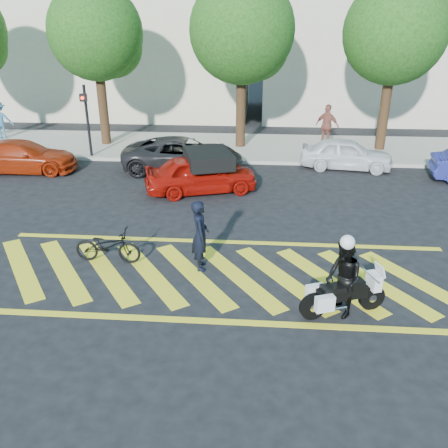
# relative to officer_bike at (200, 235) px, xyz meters

# --- Properties ---
(ground) EXTENTS (90.00, 90.00, 0.00)m
(ground) POSITION_rel_officer_bike_xyz_m (0.45, -0.38, -0.91)
(ground) COLOR black
(ground) RESTS_ON ground
(sidewalk) EXTENTS (60.00, 5.00, 0.15)m
(sidewalk) POSITION_rel_officer_bike_xyz_m (0.45, 11.62, -0.83)
(sidewalk) COLOR #9E998E
(sidewalk) RESTS_ON ground
(crosswalk) EXTENTS (12.33, 4.00, 0.01)m
(crosswalk) POSITION_rel_officer_bike_xyz_m (0.42, -0.38, -0.91)
(crosswalk) COLOR yellow
(crosswalk) RESTS_ON ground
(building_left) EXTENTS (16.00, 8.00, 10.00)m
(building_left) POSITION_rel_officer_bike_xyz_m (-7.55, 20.62, 4.09)
(building_left) COLOR beige
(building_left) RESTS_ON ground
(building_right) EXTENTS (16.00, 8.00, 11.00)m
(building_right) POSITION_rel_officer_bike_xyz_m (9.45, 20.62, 4.59)
(building_right) COLOR beige
(building_right) RESTS_ON ground
(tree_left) EXTENTS (4.20, 4.20, 7.26)m
(tree_left) POSITION_rel_officer_bike_xyz_m (-5.92, 11.69, 4.09)
(tree_left) COLOR black
(tree_left) RESTS_ON ground
(tree_center) EXTENTS (4.60, 4.60, 7.56)m
(tree_center) POSITION_rel_officer_bike_xyz_m (0.58, 11.69, 4.19)
(tree_center) COLOR black
(tree_center) RESTS_ON ground
(tree_right) EXTENTS (4.40, 4.40, 7.41)m
(tree_right) POSITION_rel_officer_bike_xyz_m (7.08, 11.69, 4.14)
(tree_right) COLOR black
(tree_right) RESTS_ON ground
(signal_pole) EXTENTS (0.28, 0.43, 3.20)m
(signal_pole) POSITION_rel_officer_bike_xyz_m (-6.05, 9.36, 1.01)
(signal_pole) COLOR black
(signal_pole) RESTS_ON ground
(officer_bike) EXTENTS (0.54, 0.72, 1.82)m
(officer_bike) POSITION_rel_officer_bike_xyz_m (0.00, 0.00, 0.00)
(officer_bike) COLOR black
(officer_bike) RESTS_ON ground
(bicycle) EXTENTS (1.75, 0.69, 0.91)m
(bicycle) POSITION_rel_officer_bike_xyz_m (-2.43, 0.13, -0.46)
(bicycle) COLOR black
(bicycle) RESTS_ON ground
(police_motorcycle) EXTENTS (1.90, 0.99, 0.87)m
(police_motorcycle) POSITION_rel_officer_bike_xyz_m (3.24, -1.78, -0.44)
(police_motorcycle) COLOR black
(police_motorcycle) RESTS_ON ground
(officer_moto) EXTENTS (0.89, 1.00, 1.72)m
(officer_moto) POSITION_rel_officer_bike_xyz_m (3.23, -1.77, -0.05)
(officer_moto) COLOR black
(officer_moto) RESTS_ON ground
(red_convertible) EXTENTS (4.28, 2.73, 1.36)m
(red_convertible) POSITION_rel_officer_bike_xyz_m (-0.67, 5.57, -0.23)
(red_convertible) COLOR #960D06
(red_convertible) RESTS_ON ground
(parked_left) EXTENTS (4.42, 2.06, 1.25)m
(parked_left) POSITION_rel_officer_bike_xyz_m (-8.18, 7.42, -0.28)
(parked_left) COLOR #9A2309
(parked_left) RESTS_ON ground
(parked_mid_left) EXTENTS (4.94, 2.45, 1.35)m
(parked_mid_left) POSITION_rel_officer_bike_xyz_m (-1.70, 8.02, -0.24)
(parked_mid_left) COLOR black
(parked_mid_left) RESTS_ON ground
(parked_mid_right) EXTENTS (3.88, 1.96, 1.27)m
(parked_mid_right) POSITION_rel_officer_bike_xyz_m (4.95, 8.82, -0.28)
(parked_mid_right) COLOR silver
(parked_mid_right) RESTS_ON ground
(pedestrian_left) EXTENTS (1.35, 1.06, 1.83)m
(pedestrian_left) POSITION_rel_officer_bike_xyz_m (-11.58, 12.23, 0.16)
(pedestrian_left) COLOR teal
(pedestrian_left) RESTS_ON sidewalk
(pedestrian_right) EXTENTS (1.23, 1.03, 1.97)m
(pedestrian_right) POSITION_rel_officer_bike_xyz_m (4.48, 11.78, 0.22)
(pedestrian_right) COLOR #965244
(pedestrian_right) RESTS_ON sidewalk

